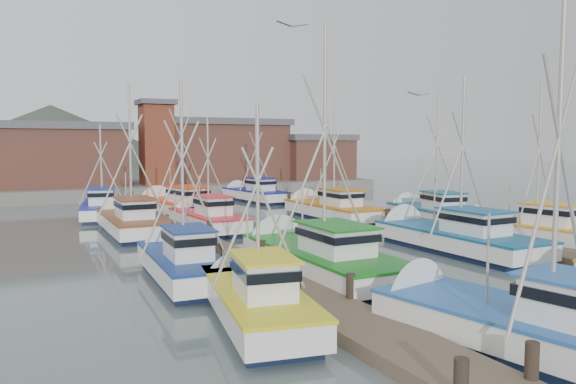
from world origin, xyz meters
name	(u,v)px	position (x,y,z in m)	size (l,w,h in m)	color
ground	(352,248)	(0.00, 0.00, 0.00)	(260.00, 260.00, 0.00)	#4F5F5D
dock_left	(197,243)	(-7.00, 4.04, 0.21)	(2.30, 46.00, 1.50)	brown
dock_right	(410,225)	(7.00, 4.04, 0.21)	(2.30, 46.00, 1.50)	brown
quay	(167,187)	(0.00, 37.00, 0.60)	(44.00, 16.00, 1.20)	slate
shed_left	(60,154)	(-11.00, 35.00, 4.34)	(12.72, 8.48, 6.20)	brown
shed_center	(218,149)	(6.00, 37.00, 4.69)	(14.84, 9.54, 6.90)	brown
shed_right	(315,156)	(17.00, 34.00, 3.84)	(8.48, 6.36, 5.20)	brown
lookout_tower	(156,142)	(-2.00, 33.00, 5.55)	(3.60, 3.60, 8.50)	brown
distant_hills	(19,166)	(-12.76, 122.59, 0.00)	(175.00, 140.00, 42.00)	#424D40
boat_0	(522,327)	(-4.12, -14.15, 0.69)	(4.71, 9.89, 10.17)	#0F1934
boat_2	(254,299)	(-9.23, -8.57, 0.68)	(3.59, 7.91, 7.08)	#0F1934
boat_4	(315,256)	(-4.39, -3.80, 0.69)	(4.41, 10.16, 11.01)	#0F1934
boat_5	(449,237)	(4.02, -2.68, 0.68)	(3.89, 10.00, 9.55)	#0F1934
boat_6	(180,263)	(-9.78, -2.51, 0.68)	(3.37, 7.91, 8.35)	#0F1934
boat_7	(524,230)	(9.30, -2.78, 0.68)	(4.21, 8.96, 9.36)	#0F1934
boat_8	(205,219)	(-4.80, 9.38, 0.68)	(3.11, 8.37, 7.70)	#0F1934
boat_9	(328,209)	(4.73, 10.33, 0.68)	(3.87, 9.64, 9.57)	#0F1934
boat_10	(130,222)	(-9.25, 10.26, 0.69)	(3.98, 9.45, 9.68)	#0F1934
boat_11	(430,213)	(9.63, 5.18, 0.69)	(4.14, 9.18, 9.82)	#0F1934
boat_12	(177,206)	(-4.37, 17.21, 0.69)	(4.95, 10.51, 10.82)	#0F1934
boat_13	(252,194)	(4.60, 23.80, 0.68)	(3.69, 8.97, 8.67)	#0F1934
boat_14	(103,208)	(-9.59, 18.34, 0.68)	(4.14, 8.93, 7.48)	#0F1934
gull_near	(292,25)	(-4.22, -1.40, 10.62)	(1.54, 0.61, 0.24)	gray
gull_far	(419,94)	(4.98, 0.99, 8.12)	(1.54, 0.60, 0.24)	gray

